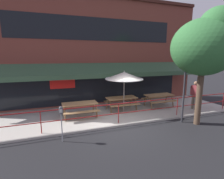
# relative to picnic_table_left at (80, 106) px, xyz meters

# --- Properties ---
(ground_plane) EXTENTS (120.00, 120.00, 0.00)m
(ground_plane) POSITION_rel_picnic_table_left_xyz_m (1.59, -1.77, -0.71)
(ground_plane) COLOR black
(patio_deck) EXTENTS (15.00, 4.00, 0.10)m
(patio_deck) POSITION_rel_picnic_table_left_xyz_m (1.59, 0.23, -0.66)
(patio_deck) COLOR #ADA89E
(patio_deck) RESTS_ON ground
(restaurant_building) EXTENTS (15.00, 1.60, 7.07)m
(restaurant_building) POSITION_rel_picnic_table_left_xyz_m (1.59, 2.45, 2.81)
(restaurant_building) COLOR brown
(restaurant_building) RESTS_ON ground
(patio_railing) EXTENTS (13.84, 0.04, 0.97)m
(patio_railing) POSITION_rel_picnic_table_left_xyz_m (1.59, -1.47, 0.09)
(patio_railing) COLOR maroon
(patio_railing) RESTS_ON patio_deck
(picnic_table_left) EXTENTS (1.80, 1.42, 0.76)m
(picnic_table_left) POSITION_rel_picnic_table_left_xyz_m (0.00, 0.00, 0.00)
(picnic_table_left) COLOR #997047
(picnic_table_left) RESTS_ON patio_deck
(picnic_table_centre) EXTENTS (1.80, 1.42, 0.76)m
(picnic_table_centre) POSITION_rel_picnic_table_left_xyz_m (2.56, 0.45, 0.00)
(picnic_table_centre) COLOR #997047
(picnic_table_centre) RESTS_ON patio_deck
(picnic_table_right) EXTENTS (1.80, 1.42, 0.76)m
(picnic_table_right) POSITION_rel_picnic_table_left_xyz_m (5.11, 0.32, 0.00)
(picnic_table_right) COLOR #997047
(picnic_table_right) RESTS_ON patio_deck
(patio_umbrella_centre) EXTENTS (2.14, 2.14, 2.38)m
(patio_umbrella_centre) POSITION_rel_picnic_table_left_xyz_m (2.56, 0.10, 1.47)
(patio_umbrella_centre) COLOR #B7B2A8
(patio_umbrella_centre) RESTS_ON patio_deck
(pedestrian_walking) EXTENTS (0.32, 0.61, 1.71)m
(pedestrian_walking) POSITION_rel_picnic_table_left_xyz_m (6.73, -0.96, 0.35)
(pedestrian_walking) COLOR #665B4C
(pedestrian_walking) RESTS_ON patio_deck
(parking_meter_near) EXTENTS (0.15, 0.16, 1.42)m
(parking_meter_near) POSITION_rel_picnic_table_left_xyz_m (-1.09, -2.31, 0.44)
(parking_meter_near) COLOR gray
(parking_meter_near) RESTS_ON ground
(street_sign_pole) EXTENTS (0.28, 0.09, 4.56)m
(street_sign_pole) POSITION_rel_picnic_table_left_xyz_m (4.72, -2.22, 1.63)
(street_sign_pole) COLOR #2D2D33
(street_sign_pole) RESTS_ON ground
(street_tree_curbside) EXTENTS (3.00, 2.70, 5.38)m
(street_tree_curbside) POSITION_rel_picnic_table_left_xyz_m (5.32, -2.73, 3.10)
(street_tree_curbside) COLOR brown
(street_tree_curbside) RESTS_ON ground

